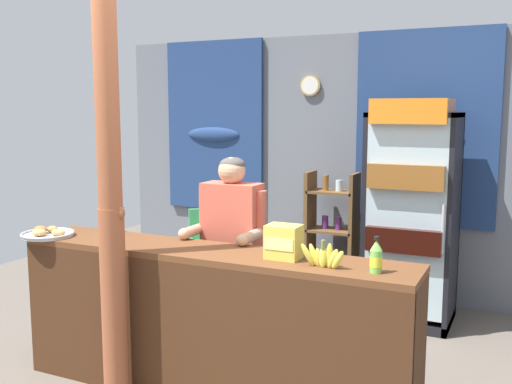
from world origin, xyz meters
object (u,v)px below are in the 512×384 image
stall_counter (202,314)px  timber_post (111,217)px  banana_bunch (324,257)px  soda_bottle_lime_soda (376,257)px  shopkeeper (232,236)px  snack_box_instant_noodle (284,242)px  pastry_tray (47,233)px  drink_fridge (412,202)px  plastic_lawn_chair (212,247)px  soda_bottle_water (108,212)px  bottle_shelf_rack (331,234)px

stall_counter → timber_post: timber_post is taller
timber_post → banana_bunch: bearing=12.2°
soda_bottle_lime_soda → shopkeeper: bearing=155.6°
stall_counter → snack_box_instant_noodle: bearing=11.0°
pastry_tray → banana_bunch: (1.99, 0.05, 0.04)m
drink_fridge → plastic_lawn_chair: 1.97m
timber_post → plastic_lawn_chair: (-0.52, 2.14, -0.70)m
soda_bottle_water → soda_bottle_lime_soda: 2.02m
shopkeeper → banana_bunch: (0.86, -0.53, 0.07)m
plastic_lawn_chair → soda_bottle_lime_soda: (2.07, -1.86, 0.55)m
stall_counter → drink_fridge: size_ratio=1.37×
soda_bottle_lime_soda → pastry_tray: soda_bottle_lime_soda is taller
timber_post → bottle_shelf_rack: timber_post is taller
soda_bottle_water → banana_bunch: (1.71, -0.26, -0.08)m
plastic_lawn_chair → shopkeeper: size_ratio=0.57×
drink_fridge → plastic_lawn_chair: size_ratio=2.23×
stall_counter → snack_box_instant_noodle: 0.71m
plastic_lawn_chair → soda_bottle_water: size_ratio=2.57×
soda_bottle_water → banana_bunch: size_ratio=1.24×
drink_fridge → soda_bottle_water: bearing=-136.6°
soda_bottle_lime_soda → banana_bunch: bearing=-177.9°
plastic_lawn_chair → soda_bottle_water: bearing=-87.7°
pastry_tray → plastic_lawn_chair: bearing=83.6°
drink_fridge → pastry_tray: size_ratio=5.32×
shopkeeper → pastry_tray: (-1.13, -0.59, 0.03)m
snack_box_instant_noodle → banana_bunch: 0.29m
plastic_lawn_chair → pastry_tray: pastry_tray is taller
plastic_lawn_chair → soda_bottle_lime_soda: bearing=-42.0°
soda_bottle_lime_soda → snack_box_instant_noodle: (-0.57, 0.07, 0.02)m
snack_box_instant_noodle → stall_counter: bearing=-169.0°
shopkeeper → soda_bottle_water: bearing=-162.0°
soda_bottle_water → snack_box_instant_noodle: soda_bottle_water is taller
shopkeeper → bottle_shelf_rack: bearing=84.3°
timber_post → soda_bottle_lime_soda: (1.55, 0.28, -0.15)m
timber_post → pastry_tray: 0.80m
stall_counter → soda_bottle_lime_soda: 1.17m
stall_counter → drink_fridge: bearing=65.9°
bottle_shelf_rack → soda_bottle_water: bearing=-117.1°
drink_fridge → bottle_shelf_rack: (-0.80, 0.28, -0.41)m
plastic_lawn_chair → soda_bottle_water: (0.06, -1.61, 0.61)m
plastic_lawn_chair → timber_post: bearing=-76.3°
shopkeeper → soda_bottle_water: 0.91m
drink_fridge → shopkeeper: drink_fridge is taller
timber_post → banana_bunch: size_ratio=9.21×
soda_bottle_lime_soda → drink_fridge: bearing=95.2°
drink_fridge → snack_box_instant_noodle: size_ratio=9.56×
drink_fridge → snack_box_instant_noodle: 1.94m
shopkeeper → stall_counter: bearing=-82.0°
drink_fridge → soda_bottle_water: drink_fridge is taller
bottle_shelf_rack → pastry_tray: bearing=-119.4°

